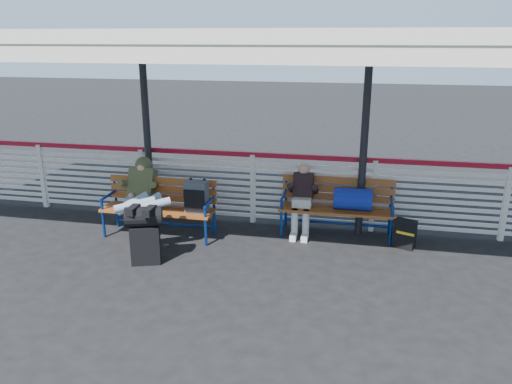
% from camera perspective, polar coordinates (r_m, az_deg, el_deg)
% --- Properties ---
extents(ground, '(60.00, 60.00, 0.00)m').
position_cam_1_polar(ground, '(6.99, -3.67, -8.84)').
color(ground, black).
rests_on(ground, ground).
extents(fence, '(12.08, 0.08, 1.24)m').
position_cam_1_polar(fence, '(8.47, -0.36, 0.75)').
color(fence, silver).
rests_on(fence, ground).
extents(canopy, '(12.60, 3.60, 3.16)m').
position_cam_1_polar(canopy, '(7.11, -2.23, 17.02)').
color(canopy, silver).
rests_on(canopy, ground).
extents(luggage_stack, '(0.57, 0.43, 0.84)m').
position_cam_1_polar(luggage_stack, '(7.17, -12.60, -4.56)').
color(luggage_stack, black).
rests_on(luggage_stack, ground).
extents(bench_left, '(1.80, 0.56, 0.96)m').
position_cam_1_polar(bench_left, '(8.00, -9.50, -0.92)').
color(bench_left, brown).
rests_on(bench_left, ground).
extents(bench_right, '(1.80, 0.56, 0.92)m').
position_cam_1_polar(bench_right, '(8.03, 10.13, -0.95)').
color(bench_right, brown).
rests_on(bench_right, ground).
extents(traveler_man, '(0.93, 1.64, 0.77)m').
position_cam_1_polar(traveler_man, '(7.81, -13.00, -0.79)').
color(traveler_man, '#8C9DBC').
rests_on(traveler_man, ground).
extents(companion_person, '(0.32, 0.66, 1.15)m').
position_cam_1_polar(companion_person, '(8.04, 5.30, -0.72)').
color(companion_person, beige).
rests_on(companion_person, ground).
extents(suitcase_side, '(0.36, 0.30, 0.44)m').
position_cam_1_polar(suitcase_side, '(7.91, 16.62, -4.61)').
color(suitcase_side, black).
rests_on(suitcase_side, ground).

